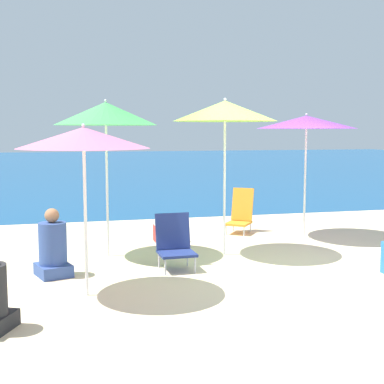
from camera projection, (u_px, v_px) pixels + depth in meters
The scene contains 10 objects.
ground_plane at pixel (287, 271), 7.27m from camera, with size 60.00×60.00×0.00m, color beige.
sea_water at pixel (110, 164), 31.13m from camera, with size 60.00×40.00×0.01m.
beach_umbrella_purple at pixel (306, 122), 9.36m from camera, with size 1.76×1.76×2.21m.
beach_umbrella_green at pixel (106, 114), 7.93m from camera, with size 1.53×1.53×2.37m.
beach_umbrella_lime at pixel (225, 111), 8.02m from camera, with size 1.58×1.58×2.40m.
beach_umbrella_pink at pixel (84, 138), 6.01m from camera, with size 1.50×1.50×1.99m.
beach_chair_orange at pixel (241, 213), 10.08m from camera, with size 0.67×0.71×0.83m.
beach_chair_navy at pixel (175, 242), 7.40m from camera, with size 0.50×0.54×0.76m.
person_seated_far at pixel (53, 249), 7.01m from camera, with size 0.53×0.57×0.90m.
cooler_box at pixel (167, 230), 9.29m from camera, with size 0.44×0.31×0.37m.
Camera 1 is at (-3.00, -6.57, 1.90)m, focal length 50.00 mm.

